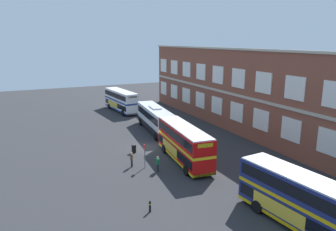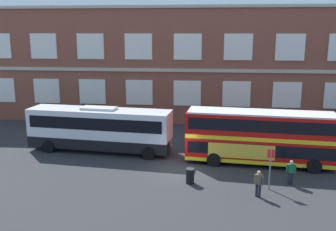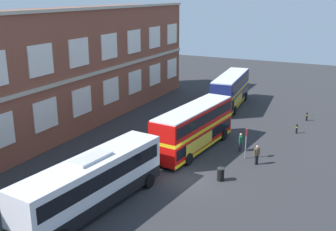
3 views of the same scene
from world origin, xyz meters
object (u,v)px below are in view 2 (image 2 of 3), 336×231
(double_decker_middle, at_px, (259,137))
(bus_stand_flag, at_px, (270,165))
(waiting_passenger, at_px, (291,171))
(touring_coach, at_px, (100,129))
(station_litter_bin, at_px, (190,176))
(second_passenger, at_px, (259,183))

(double_decker_middle, distance_m, bus_stand_flag, 4.87)
(double_decker_middle, relative_size, bus_stand_flag, 4.15)
(waiting_passenger, bearing_deg, touring_coach, 158.42)
(touring_coach, distance_m, station_litter_bin, 10.06)
(double_decker_middle, distance_m, waiting_passenger, 4.42)
(bus_stand_flag, bearing_deg, touring_coach, 152.91)
(touring_coach, distance_m, bus_stand_flag, 14.55)
(waiting_passenger, height_order, station_litter_bin, waiting_passenger)
(double_decker_middle, height_order, touring_coach, double_decker_middle)
(double_decker_middle, distance_m, touring_coach, 13.02)
(second_passenger, bearing_deg, waiting_passenger, 41.58)
(waiting_passenger, xyz_separation_m, bus_stand_flag, (-1.52, -0.90, 0.70))
(second_passenger, relative_size, station_litter_bin, 1.65)
(waiting_passenger, relative_size, station_litter_bin, 1.65)
(touring_coach, bearing_deg, bus_stand_flag, -27.09)
(second_passenger, bearing_deg, double_decker_middle, 82.58)
(double_decker_middle, bearing_deg, second_passenger, -97.42)
(bus_stand_flag, distance_m, station_litter_bin, 5.24)
(double_decker_middle, distance_m, station_litter_bin, 6.85)
(waiting_passenger, relative_size, second_passenger, 1.00)
(double_decker_middle, bearing_deg, bus_stand_flag, -89.28)
(second_passenger, height_order, station_litter_bin, second_passenger)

